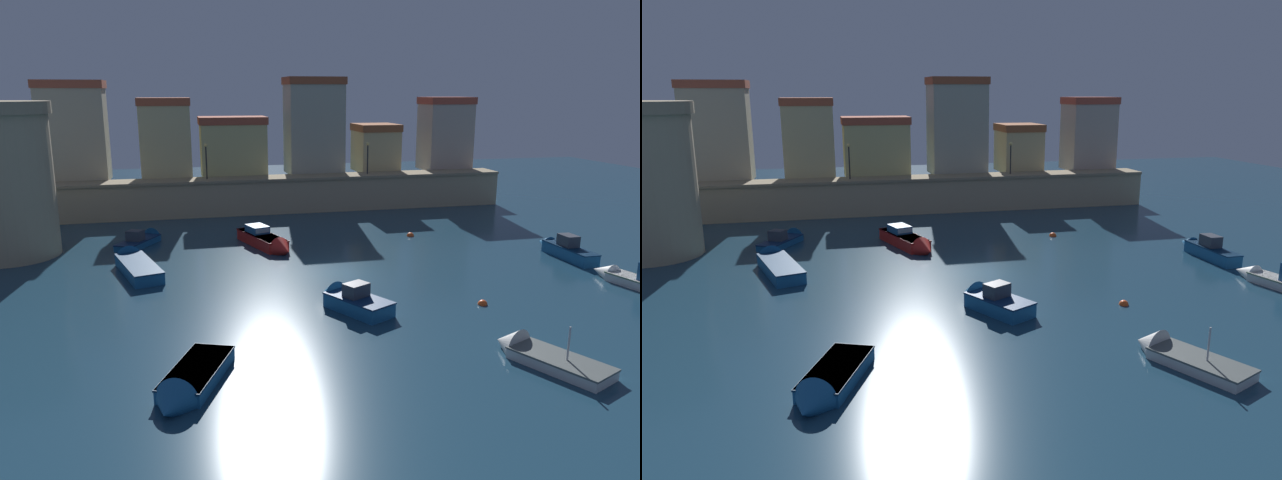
# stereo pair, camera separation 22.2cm
# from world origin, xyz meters

# --- Properties ---
(ground_plane) EXTENTS (113.53, 113.53, 0.00)m
(ground_plane) POSITION_xyz_m (0.00, 0.00, 0.00)
(ground_plane) COLOR #19384C
(quay_wall) EXTENTS (42.72, 3.13, 3.27)m
(quay_wall) POSITION_xyz_m (0.00, 20.34, 1.65)
(quay_wall) COLOR tan
(quay_wall) RESTS_ON ground
(old_town_backdrop) EXTENTS (41.23, 4.61, 9.25)m
(old_town_backdrop) POSITION_xyz_m (-1.35, 23.75, 6.87)
(old_town_backdrop) COLOR tan
(old_town_backdrop) RESTS_ON ground
(fortress_tower) EXTENTS (6.92, 6.92, 10.32)m
(fortress_tower) POSITION_xyz_m (-20.68, 9.03, 5.22)
(fortress_tower) COLOR tan
(fortress_tower) RESTS_ON ground
(quay_lamp_0) EXTENTS (0.32, 0.32, 3.18)m
(quay_lamp_0) POSITION_xyz_m (-6.77, 20.34, 5.41)
(quay_lamp_0) COLOR black
(quay_lamp_0) RESTS_ON quay_wall
(quay_lamp_1) EXTENTS (0.32, 0.32, 3.02)m
(quay_lamp_1) POSITION_xyz_m (8.34, 20.34, 5.31)
(quay_lamp_1) COLOR black
(quay_lamp_1) RESTS_ON quay_wall
(moored_boat_0) EXTENTS (3.61, 5.56, 1.64)m
(moored_boat_0) POSITION_xyz_m (-9.45, -13.41, 0.32)
(moored_boat_0) COLOR #195689
(moored_boat_0) RESTS_ON ground
(moored_boat_1) EXTENTS (3.55, 7.19, 1.64)m
(moored_boat_1) POSITION_xyz_m (-12.29, 3.58, 0.41)
(moored_boat_1) COLOR #195689
(moored_boat_1) RESTS_ON ground
(moored_boat_3) EXTENTS (3.58, 4.77, 1.88)m
(moored_boat_3) POSITION_xyz_m (-1.10, -6.14, 0.48)
(moored_boat_3) COLOR #195689
(moored_boat_3) RESTS_ON ground
(moored_boat_4) EXTENTS (1.25, 5.82, 1.74)m
(moored_boat_4) POSITION_xyz_m (15.90, 0.19, 0.53)
(moored_boat_4) COLOR #195689
(moored_boat_4) RESTS_ON ground
(moored_boat_5) EXTENTS (3.58, 6.96, 1.68)m
(moored_boat_5) POSITION_xyz_m (-3.37, 7.25, 0.50)
(moored_boat_5) COLOR red
(moored_boat_5) RESTS_ON ground
(moored_boat_6) EXTENTS (3.61, 5.30, 2.47)m
(moored_boat_6) POSITION_xyz_m (4.81, -13.90, 0.26)
(moored_boat_6) COLOR silver
(moored_boat_6) RESTS_ON ground
(moored_boat_7) EXTENTS (3.68, 5.17, 1.67)m
(moored_boat_7) POSITION_xyz_m (-12.02, 10.55, 0.34)
(moored_boat_7) COLOR #195689
(moored_boat_7) RESTS_ON ground
(mooring_buoy_0) EXTENTS (0.51, 0.51, 0.51)m
(mooring_buoy_0) POSITION_xyz_m (5.91, -7.23, 0.00)
(mooring_buoy_0) COLOR #EA4C19
(mooring_buoy_0) RESTS_ON ground
(mooring_buoy_1) EXTENTS (0.56, 0.56, 0.56)m
(mooring_buoy_1) POSITION_xyz_m (8.01, 8.20, 0.00)
(mooring_buoy_1) COLOR #EA4C19
(mooring_buoy_1) RESTS_ON ground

